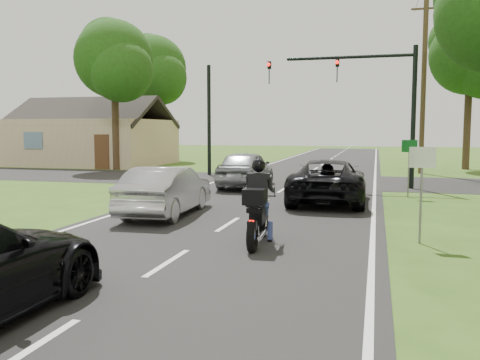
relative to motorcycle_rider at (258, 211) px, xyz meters
name	(u,v)px	position (x,y,z in m)	size (l,w,h in m)	color
ground	(168,263)	(-1.29, -1.93, -0.75)	(140.00, 140.00, 0.00)	#335217
road	(273,196)	(-1.29, 8.07, -0.74)	(8.00, 100.00, 0.01)	black
cross_road	(297,181)	(-1.29, 14.07, -0.74)	(60.00, 7.00, 0.01)	black
motorcycle_rider	(258,211)	(0.00, 0.00, 0.00)	(0.63, 2.22, 1.91)	black
dark_suv	(328,181)	(0.86, 6.98, 0.00)	(2.45, 5.31, 1.48)	black
silver_sedan	(166,191)	(-3.46, 3.07, -0.03)	(1.51, 4.32, 1.42)	#B0B1B5
silver_suv	(246,169)	(-3.02, 10.71, 0.06)	(1.88, 4.67, 1.59)	gray
traffic_signal	(368,91)	(2.05, 12.07, 3.39)	(6.38, 0.44, 6.00)	black
signal_pole_far	(209,121)	(-6.49, 16.07, 2.25)	(0.20, 0.20, 6.00)	black
utility_pole_far	(424,84)	(4.91, 20.07, 4.33)	(1.60, 0.28, 10.00)	#513E24
sign_white	(422,171)	(3.41, 1.05, 0.85)	(0.55, 0.07, 2.12)	slate
sign_green	(409,154)	(3.61, 9.05, 0.85)	(0.55, 0.07, 2.12)	slate
tree_row_e	(476,59)	(8.19, 23.85, 6.08)	(5.28, 5.12, 9.61)	#332316
tree_left_near	(116,63)	(-13.02, 17.86, 5.78)	(5.12, 4.96, 9.22)	#332316
tree_left_far	(155,72)	(-14.99, 27.83, 6.39)	(5.76, 5.58, 10.14)	#332316
house	(93,140)	(-17.29, 22.07, 1.02)	(10.20, 8.00, 4.84)	tan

